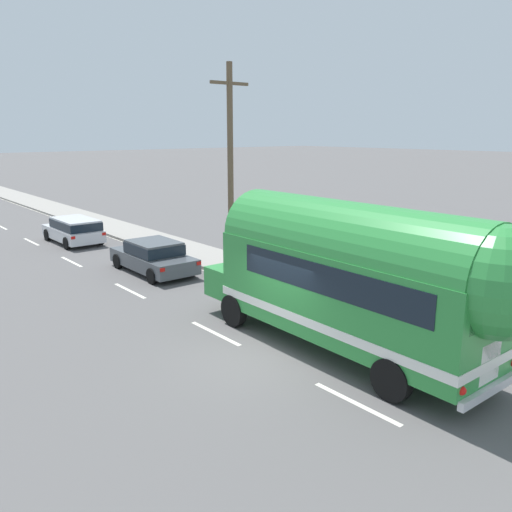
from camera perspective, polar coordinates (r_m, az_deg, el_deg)
The scene contains 7 objects.
ground_plane at distance 14.27m, azimuth 0.50°, elevation -10.84°, with size 300.00×300.00×0.00m, color #565454.
lane_markings at distance 26.38m, azimuth -13.79°, elevation 0.20°, with size 3.98×80.00×0.01m.
sidewalk_slab at distance 24.79m, azimuth -5.33°, elevation -0.13°, with size 2.64×90.00×0.15m, color gray.
utility_pole at distance 21.44m, azimuth -2.81°, elevation 9.56°, with size 1.80×0.24×8.50m.
painted_bus at distance 13.67m, azimuth 11.24°, elevation -1.92°, with size 2.73×10.46×4.12m.
car_lead at distance 22.59m, azimuth -11.11°, elevation 0.07°, with size 2.06×4.59×1.37m.
car_second at distance 29.62m, azimuth -19.21°, elevation 2.82°, with size 2.00×4.32×1.37m.
Camera 1 is at (-8.41, -9.92, 5.87)m, focal length 36.66 mm.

